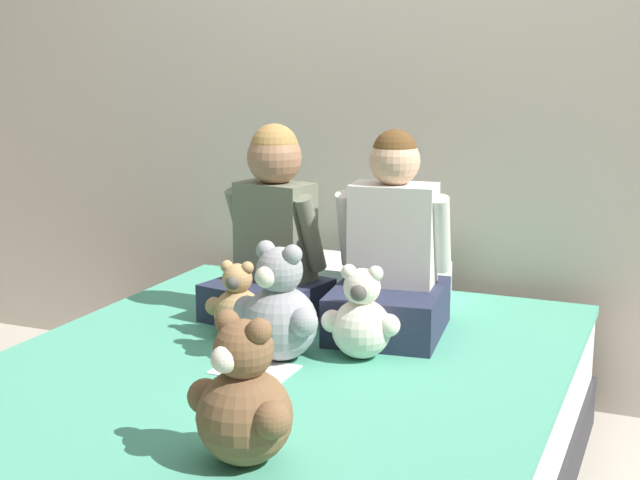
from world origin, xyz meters
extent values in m
cube|color=beige|center=(0.00, 1.09, 1.25)|extent=(8.00, 0.06, 2.50)
cube|color=#2D2D33|center=(0.00, 0.00, 0.08)|extent=(1.52, 1.90, 0.17)
cube|color=white|center=(0.00, 0.00, 0.28)|extent=(1.49, 1.86, 0.22)
cube|color=#4CA384|center=(0.00, 0.00, 0.40)|extent=(1.51, 1.88, 0.03)
cube|color=#282D47|center=(-0.20, 0.39, 0.48)|extent=(0.38, 0.37, 0.12)
cube|color=slate|center=(-0.19, 0.43, 0.69)|extent=(0.26, 0.18, 0.31)
sphere|color=#9E7051|center=(-0.19, 0.43, 0.93)|extent=(0.17, 0.17, 0.17)
sphere|color=#A37A42|center=(-0.19, 0.43, 0.96)|extent=(0.15, 0.15, 0.15)
cylinder|color=slate|center=(-0.33, 0.46, 0.70)|extent=(0.08, 0.15, 0.25)
cylinder|color=slate|center=(-0.06, 0.41, 0.70)|extent=(0.08, 0.15, 0.25)
cube|color=#282D47|center=(0.20, 0.39, 0.49)|extent=(0.36, 0.42, 0.14)
cube|color=silver|center=(0.19, 0.44, 0.71)|extent=(0.27, 0.18, 0.30)
sphere|color=#DBAD89|center=(0.19, 0.44, 0.93)|extent=(0.15, 0.15, 0.15)
sphere|color=brown|center=(0.19, 0.44, 0.96)|extent=(0.13, 0.13, 0.13)
cylinder|color=silver|center=(0.05, 0.43, 0.72)|extent=(0.07, 0.14, 0.25)
cylinder|color=silver|center=(0.33, 0.46, 0.72)|extent=(0.07, 0.14, 0.25)
sphere|color=tan|center=(-0.20, 0.19, 0.49)|extent=(0.14, 0.14, 0.14)
sphere|color=tan|center=(-0.20, 0.19, 0.60)|extent=(0.09, 0.09, 0.09)
sphere|color=#4C4742|center=(-0.20, 0.15, 0.59)|extent=(0.04, 0.04, 0.04)
sphere|color=tan|center=(-0.23, 0.19, 0.63)|extent=(0.04, 0.04, 0.04)
sphere|color=tan|center=(-0.17, 0.20, 0.63)|extent=(0.04, 0.04, 0.04)
sphere|color=tan|center=(-0.27, 0.17, 0.51)|extent=(0.05, 0.05, 0.05)
sphere|color=tan|center=(-0.13, 0.19, 0.51)|extent=(0.05, 0.05, 0.05)
sphere|color=silver|center=(0.20, 0.16, 0.50)|extent=(0.17, 0.17, 0.17)
sphere|color=silver|center=(0.20, 0.16, 0.62)|extent=(0.10, 0.10, 0.10)
sphere|color=#4C4742|center=(0.21, 0.11, 0.62)|extent=(0.05, 0.05, 0.05)
sphere|color=silver|center=(0.16, 0.15, 0.66)|extent=(0.04, 0.04, 0.04)
sphere|color=silver|center=(0.24, 0.16, 0.66)|extent=(0.04, 0.04, 0.04)
sphere|color=silver|center=(0.13, 0.13, 0.52)|extent=(0.06, 0.06, 0.06)
sphere|color=silver|center=(0.28, 0.15, 0.52)|extent=(0.06, 0.06, 0.06)
sphere|color=#939399|center=(0.00, 0.06, 0.52)|extent=(0.21, 0.21, 0.21)
sphere|color=#939399|center=(0.00, 0.06, 0.67)|extent=(0.13, 0.13, 0.13)
sphere|color=beige|center=(-0.01, 0.00, 0.66)|extent=(0.06, 0.06, 0.06)
sphere|color=#939399|center=(-0.05, 0.07, 0.72)|extent=(0.05, 0.05, 0.05)
sphere|color=#939399|center=(0.04, 0.05, 0.72)|extent=(0.05, 0.05, 0.05)
sphere|color=#939399|center=(-0.10, 0.06, 0.55)|extent=(0.08, 0.08, 0.08)
sphere|color=#939399|center=(0.09, 0.01, 0.55)|extent=(0.08, 0.08, 0.08)
sphere|color=brown|center=(0.20, -0.54, 0.52)|extent=(0.20, 0.20, 0.20)
sphere|color=brown|center=(0.20, -0.54, 0.66)|extent=(0.12, 0.12, 0.12)
sphere|color=white|center=(0.19, -0.59, 0.66)|extent=(0.06, 0.06, 0.06)
sphere|color=brown|center=(0.16, -0.52, 0.71)|extent=(0.05, 0.05, 0.05)
sphere|color=brown|center=(0.24, -0.55, 0.71)|extent=(0.05, 0.05, 0.05)
sphere|color=brown|center=(0.11, -0.53, 0.54)|extent=(0.08, 0.08, 0.08)
sphere|color=brown|center=(0.29, -0.58, 0.54)|extent=(0.08, 0.08, 0.08)
cube|color=white|center=(0.00, 0.78, 0.47)|extent=(0.51, 0.28, 0.11)
cube|color=white|center=(-0.02, -0.05, 0.42)|extent=(0.21, 0.15, 0.00)
camera|label=1|loc=(1.01, -2.04, 1.25)|focal=50.00mm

